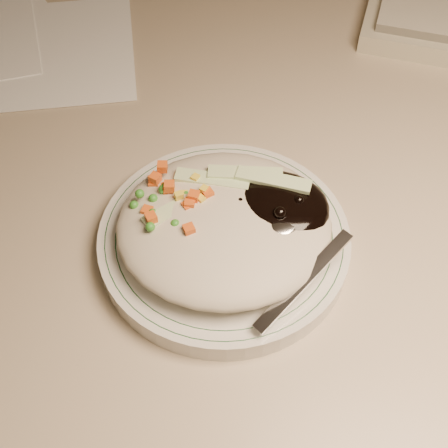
{
  "coord_description": "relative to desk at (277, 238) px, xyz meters",
  "views": [
    {
      "loc": [
        -0.08,
        0.88,
        1.22
      ],
      "look_at": [
        -0.07,
        1.22,
        0.78
      ],
      "focal_mm": 50.0,
      "sensor_mm": 36.0,
      "label": 1
    }
  ],
  "objects": [
    {
      "name": "plate_rim",
      "position": [
        -0.07,
        -0.16,
        0.22
      ],
      "size": [
        0.22,
        0.22,
        0.0
      ],
      "color": "#144723",
      "rests_on": "plate"
    },
    {
      "name": "plate",
      "position": [
        -0.07,
        -0.16,
        0.21
      ],
      "size": [
        0.23,
        0.23,
        0.02
      ],
      "primitive_type": "cylinder",
      "color": "silver",
      "rests_on": "desk"
    },
    {
      "name": "meal",
      "position": [
        -0.07,
        -0.16,
        0.24
      ],
      "size": [
        0.21,
        0.19,
        0.05
      ],
      "color": "#BCB198",
      "rests_on": "plate"
    },
    {
      "name": "desk",
      "position": [
        0.0,
        0.0,
        0.0
      ],
      "size": [
        1.4,
        0.7,
        0.74
      ],
      "color": "tan",
      "rests_on": "ground"
    }
  ]
}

